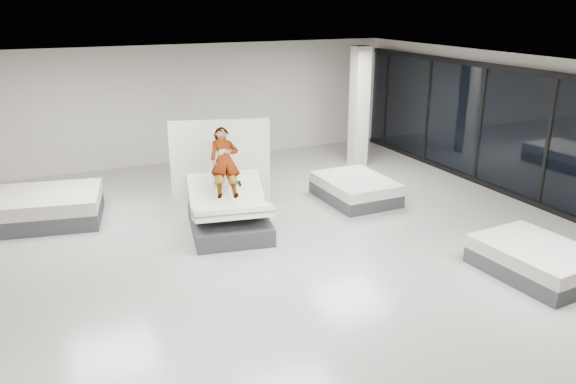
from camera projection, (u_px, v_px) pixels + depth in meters
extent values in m
plane|color=#A2A099|center=(297.00, 256.00, 9.97)|extent=(14.00, 14.00, 0.00)
plane|color=#272729|center=(298.00, 74.00, 8.93)|extent=(14.00, 14.00, 0.00)
cube|color=beige|center=(187.00, 104.00, 15.46)|extent=(12.00, 0.04, 3.20)
cube|color=beige|center=(553.00, 136.00, 11.84)|extent=(0.04, 14.00, 3.20)
cube|color=#3A3A3F|center=(229.00, 223.00, 10.99)|extent=(1.78, 2.16, 0.34)
cube|color=white|center=(226.00, 193.00, 11.15)|extent=(1.60, 1.19, 0.68)
cube|color=#5C5C60|center=(226.00, 193.00, 11.15)|extent=(1.60, 1.11, 0.53)
cube|color=white|center=(232.00, 212.00, 10.46)|extent=(1.61, 1.24, 0.46)
cube|color=#5C5C60|center=(232.00, 212.00, 10.46)|extent=(1.62, 1.21, 0.29)
cube|color=silver|center=(224.00, 176.00, 11.20)|extent=(0.60, 0.49, 0.31)
imported|color=slate|center=(225.00, 170.00, 10.94)|extent=(0.83, 1.44, 1.47)
cube|color=black|center=(240.00, 183.00, 10.73)|extent=(0.08, 0.15, 0.08)
cube|color=white|center=(221.00, 164.00, 12.06)|extent=(2.08, 0.67, 1.94)
cube|color=#3A3A3F|center=(355.00, 194.00, 12.74)|extent=(1.40, 1.87, 0.28)
cube|color=white|center=(355.00, 183.00, 12.66)|extent=(1.40, 1.87, 0.23)
cube|color=#3A3A3F|center=(536.00, 266.00, 9.28)|extent=(1.51, 1.94, 0.28)
cube|color=white|center=(538.00, 252.00, 9.19)|extent=(1.51, 1.94, 0.23)
cube|color=#3A3A3F|center=(45.00, 214.00, 11.48)|extent=(2.50, 2.06, 0.33)
cube|color=white|center=(42.00, 200.00, 11.38)|extent=(2.50, 2.06, 0.28)
cube|color=silver|center=(359.00, 108.00, 14.91)|extent=(0.40, 0.40, 3.20)
cube|color=#232C3A|center=(548.00, 143.00, 11.85)|extent=(0.06, 13.40, 2.80)
cube|color=black|center=(539.00, 205.00, 12.30)|extent=(0.12, 13.40, 0.12)
cube|color=black|center=(559.00, 76.00, 11.39)|extent=(0.12, 13.40, 0.12)
cube|color=black|center=(548.00, 143.00, 11.85)|extent=(0.09, 0.08, 2.80)
cube|color=black|center=(481.00, 125.00, 13.56)|extent=(0.09, 0.08, 2.80)
cube|color=black|center=(428.00, 111.00, 15.28)|extent=(0.09, 0.08, 2.80)
cube|color=black|center=(386.00, 100.00, 17.00)|extent=(0.09, 0.08, 2.80)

